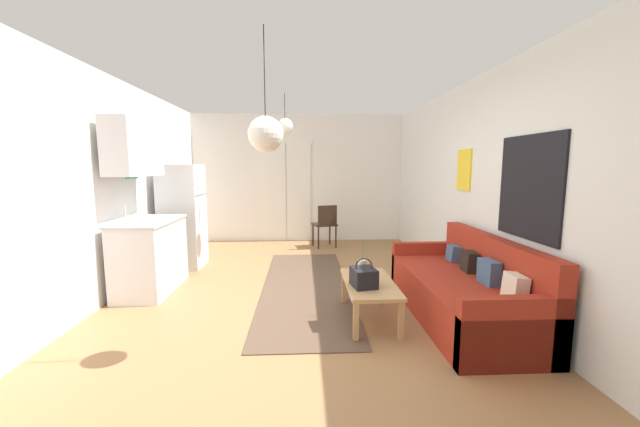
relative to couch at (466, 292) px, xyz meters
name	(u,v)px	position (x,y,z in m)	size (l,w,h in m)	color
ground_plane	(295,318)	(-1.79, 0.18, -0.33)	(4.98, 8.39, 0.10)	#996D44
wall_back	(298,179)	(-1.80, 4.12, 1.04)	(4.58, 0.13, 2.66)	white
wall_right	(505,190)	(0.45, 0.18, 1.05)	(0.12, 7.99, 2.66)	silver
wall_left	(70,191)	(-4.02, 0.18, 1.05)	(0.12, 7.99, 2.66)	white
area_rug	(306,286)	(-1.66, 1.05, -0.27)	(1.11, 3.43, 0.01)	brown
couch	(466,292)	(0.00, 0.00, 0.00)	(0.87, 2.09, 0.86)	maroon
coffee_table	(369,287)	(-1.01, 0.01, 0.07)	(0.50, 1.00, 0.40)	tan
bamboo_vase	(362,269)	(-1.08, 0.11, 0.23)	(0.09, 0.09, 0.42)	beige
handbag	(364,277)	(-1.10, -0.13, 0.22)	(0.26, 0.30, 0.29)	black
refrigerator	(183,216)	(-3.58, 2.15, 0.53)	(0.61, 0.64, 1.61)	white
kitchen_counter	(146,227)	(-3.66, 1.01, 0.55)	(0.59, 1.14, 2.14)	silver
accent_chair	(325,223)	(-1.26, 3.38, 0.21)	(0.52, 0.50, 0.84)	black
pendant_lamp_near	(266,134)	(-1.99, -0.60, 1.55)	(0.28, 0.28, 0.97)	black
pendant_lamp_far	(285,126)	(-1.96, 2.01, 1.90)	(0.24, 0.24, 0.60)	black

